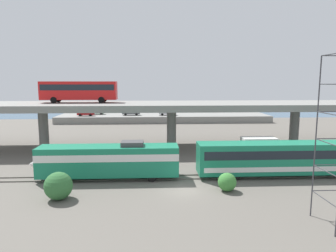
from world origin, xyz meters
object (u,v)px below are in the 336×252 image
at_px(parked_car_3, 96,112).
at_px(train_locomotive, 102,159).
at_px(transit_bus_on_overpass, 79,90).
at_px(parked_car_0, 168,112).
at_px(parked_car_2, 131,112).
at_px(service_truck_west, 265,148).
at_px(parked_car_1, 86,113).
at_px(train_coach_lead, 297,157).

bearing_deg(parked_car_3, train_locomotive, -79.18).
distance_m(transit_bus_on_overpass, parked_car_0, 35.42).
bearing_deg(parked_car_3, parked_car_2, -15.92).
bearing_deg(service_truck_west, parked_car_2, 117.35).
bearing_deg(parked_car_2, parked_car_1, -174.68).
xyz_separation_m(parked_car_1, parked_car_3, (2.12, 3.84, 0.00)).
xyz_separation_m(parked_car_0, parked_car_1, (-21.54, -0.53, -0.00)).
height_order(service_truck_west, parked_car_1, parked_car_1).
bearing_deg(parked_car_0, parked_car_3, -9.68).
distance_m(train_locomotive, parked_car_1, 49.08).
height_order(train_locomotive, service_truck_west, train_locomotive).
bearing_deg(parked_car_1, train_coach_lead, -54.55).
distance_m(service_truck_west, parked_car_2, 46.25).
xyz_separation_m(parked_car_0, parked_car_3, (-19.42, 3.31, -0.00)).
xyz_separation_m(train_coach_lead, parked_car_2, (-22.14, 48.70, 0.37)).
relative_size(train_locomotive, parked_car_1, 3.83).
distance_m(train_locomotive, parked_car_3, 52.38).
bearing_deg(train_coach_lead, parked_car_0, -75.60).
relative_size(train_coach_lead, parked_car_0, 4.95).
bearing_deg(train_coach_lead, transit_bus_on_overpass, -31.37).
distance_m(train_locomotive, train_coach_lead, 21.95).
height_order(transit_bus_on_overpass, parked_car_0, transit_bus_on_overpass).
bearing_deg(train_locomotive, service_truck_west, -160.09).
height_order(transit_bus_on_overpass, service_truck_west, transit_bus_on_overpass).
height_order(train_locomotive, parked_car_1, train_locomotive).
relative_size(parked_car_0, parked_car_3, 1.06).
height_order(train_coach_lead, transit_bus_on_overpass, transit_bus_on_overpass).
xyz_separation_m(train_locomotive, train_coach_lead, (21.95, -0.00, -0.02)).
distance_m(service_truck_west, parked_car_0, 42.11).
xyz_separation_m(service_truck_west, parked_car_0, (-11.46, 40.51, 0.90)).
xyz_separation_m(train_coach_lead, parked_car_3, (-31.78, 51.45, 0.37)).
xyz_separation_m(train_locomotive, transit_bus_on_overpass, (-6.24, 17.18, 7.15)).
distance_m(train_coach_lead, parked_car_2, 53.49).
bearing_deg(service_truck_west, parked_car_0, 105.80).
bearing_deg(train_locomotive, parked_car_1, -75.91).
relative_size(parked_car_1, parked_car_2, 0.91).
height_order(parked_car_2, parked_car_3, same).
height_order(parked_car_0, parked_car_2, same).
bearing_deg(parked_car_2, parked_car_0, -3.30).
distance_m(parked_car_1, parked_car_3, 4.39).
bearing_deg(parked_car_0, transit_bus_on_overpass, 62.92).
bearing_deg(parked_car_3, service_truck_west, -54.83).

